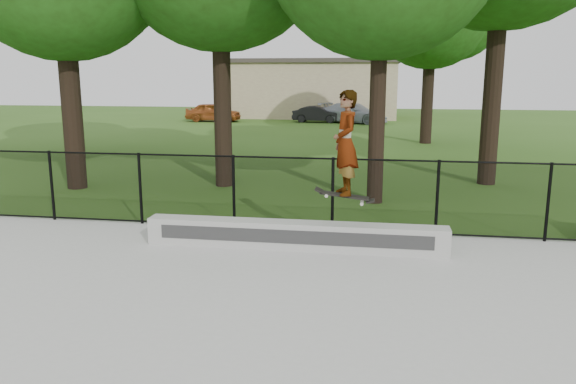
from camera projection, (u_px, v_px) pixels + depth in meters
name	position (u px, v px, depth m)	size (l,w,h in m)	color
ground	(90.00, 383.00, 5.80)	(100.00, 100.00, 0.00)	#305618
concrete_slab	(90.00, 380.00, 5.79)	(14.00, 12.00, 0.06)	#ACABA6
grind_ledge	(295.00, 235.00, 10.05)	(5.40, 0.40, 0.49)	#A8A8A3
car_a	(213.00, 112.00, 38.43)	(1.51, 3.74, 1.28)	#A04C1D
car_b	(317.00, 114.00, 37.77)	(1.16, 3.01, 1.09)	black
car_c	(353.00, 113.00, 37.18)	(1.87, 4.23, 1.34)	#9299A5
skater_airborne	(346.00, 145.00, 9.39)	(0.84, 0.75, 1.90)	black
chainlink_fence	(234.00, 192.00, 11.33)	(16.06, 0.06, 1.50)	black
distant_building	(316.00, 88.00, 42.39)	(12.40, 6.40, 4.30)	beige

